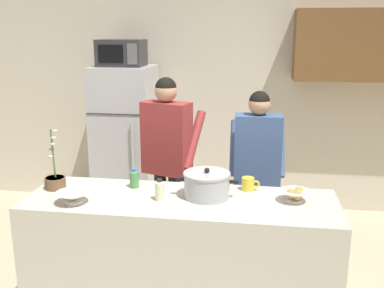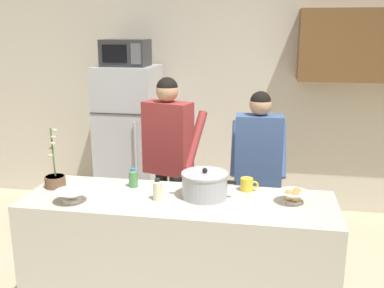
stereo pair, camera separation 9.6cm
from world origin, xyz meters
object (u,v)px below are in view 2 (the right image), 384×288
Objects in this scene: person_by_sink at (258,161)px; bottle_mid_counter at (157,189)px; coffee_mug at (247,184)px; microwave at (126,53)px; refrigerator at (129,141)px; bottle_near_edge at (133,178)px; person_near_pot at (168,148)px; cooking_pot at (205,185)px; bread_bowl at (293,196)px; potted_orchid at (55,178)px; empty_bowl at (72,195)px.

person_by_sink reaches higher than bottle_mid_counter.
coffee_mug is at bearing 25.74° from bottle_mid_counter.
refrigerator is at bearing 90.07° from microwave.
bottle_mid_counter reaches higher than bottle_near_edge.
person_near_pot is 11.53× the size of bottle_near_edge.
microwave reaches higher than coffee_mug.
coffee_mug is (1.40, -1.59, -0.84)m from microwave.
bottle_mid_counter is at bearing -66.61° from microwave.
coffee_mug is 0.86× the size of bottle_mid_counter.
cooking_pot is (0.45, -0.83, -0.03)m from person_near_pot.
refrigerator is at bearing 122.11° from cooking_pot.
potted_orchid is at bearing 179.62° from bread_bowl.
potted_orchid reaches higher than coffee_mug.
coffee_mug is 0.57× the size of empty_bowl.
refrigerator is 1.07× the size of person_by_sink.
microwave is 3.34× the size of bottle_near_edge.
microwave is 0.31× the size of person_by_sink.
potted_orchid reaches higher than bottle_near_edge.
empty_bowl is (0.25, -2.01, -0.84)m from microwave.
microwave is at bearing 125.77° from person_near_pot.
bottle_mid_counter is (0.14, -0.94, -0.04)m from person_near_pot.
person_near_pot reaches higher than bread_bowl.
person_by_sink is (0.79, -0.02, -0.07)m from person_near_pot.
empty_bowl is 1.51× the size of bottle_mid_counter.
person_by_sink is 0.63m from coffee_mug.
person_by_sink is at bearing 28.75° from potted_orchid.
refrigerator reaches higher than person_near_pot.
refrigerator is 1.79m from potted_orchid.
person_near_pot is (0.67, -0.93, -0.77)m from microwave.
potted_orchid is at bearing 134.02° from empty_bowl.
cooking_pot is 0.91m from empty_bowl.
refrigerator is 2.49m from bread_bowl.
bread_bowl is at bearing -72.25° from person_by_sink.
refrigerator is 1.00× the size of person_near_pot.
microwave reaches higher than person_by_sink.
person_near_pot reaches higher than cooking_pot.
bread_bowl is at bearing -38.45° from person_near_pot.
microwave reaches higher than empty_bowl.
potted_orchid is at bearing -89.92° from refrigerator.
bottle_near_edge is 0.94× the size of bottle_mid_counter.
empty_bowl is at bearing -83.06° from refrigerator.
cooking_pot reaches higher than bread_bowl.
potted_orchid is (-1.46, -0.80, 0.02)m from person_by_sink.
refrigerator reaches higher than person_by_sink.
empty_bowl is 0.35m from potted_orchid.
bottle_near_edge is (-0.10, -0.72, -0.05)m from person_near_pot.
person_by_sink is at bearing 37.85° from bottle_near_edge.
refrigerator is at bearing 146.27° from person_by_sink.
bottle_near_edge is at bearing -98.21° from person_near_pot.
person_near_pot is 8.06× the size of bread_bowl.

